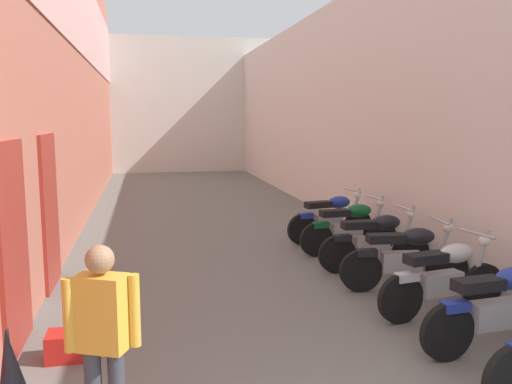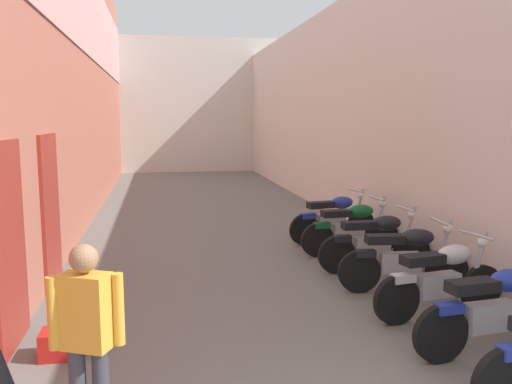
{
  "view_description": "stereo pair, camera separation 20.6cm",
  "coord_description": "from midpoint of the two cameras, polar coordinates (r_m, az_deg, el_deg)",
  "views": [
    {
      "loc": [
        -1.56,
        -2.35,
        2.43
      ],
      "look_at": [
        0.16,
        5.84,
        1.25
      ],
      "focal_mm": 37.33,
      "sensor_mm": 36.0,
      "label": 1
    },
    {
      "loc": [
        -1.36,
        -2.39,
        2.43
      ],
      "look_at": [
        0.16,
        5.84,
        1.25
      ],
      "focal_mm": 37.33,
      "sensor_mm": 36.0,
      "label": 2
    }
  ],
  "objects": [
    {
      "name": "ground_plane",
      "position": [
        11.5,
        -2.95,
        -4.22
      ],
      "size": [
        37.54,
        37.54,
        0.0
      ],
      "primitive_type": "plane",
      "color": "#66635E"
    },
    {
      "name": "building_left",
      "position": [
        13.24,
        -18.08,
        12.22
      ],
      "size": [
        0.45,
        21.54,
        6.93
      ],
      "color": "#B76651",
      "rests_on": "ground"
    },
    {
      "name": "building_right",
      "position": [
        13.92,
        8.89,
        8.56
      ],
      "size": [
        0.45,
        21.54,
        5.18
      ],
      "color": "beige",
      "rests_on": "ground"
    },
    {
      "name": "building_far_end",
      "position": [
        24.96,
        -7.21,
        9.17
      ],
      "size": [
        8.86,
        2.0,
        5.94
      ],
      "primitive_type": "cube",
      "color": "beige",
      "rests_on": "ground"
    },
    {
      "name": "motorcycle_second",
      "position": [
        6.11,
        25.16,
        -11.22
      ],
      "size": [
        1.85,
        0.58,
        1.04
      ],
      "color": "black",
      "rests_on": "ground"
    },
    {
      "name": "motorcycle_third",
      "position": [
        6.94,
        20.1,
        -8.66
      ],
      "size": [
        1.84,
        0.58,
        1.04
      ],
      "color": "black",
      "rests_on": "ground"
    },
    {
      "name": "motorcycle_fourth",
      "position": [
        7.78,
        16.35,
        -6.7
      ],
      "size": [
        1.85,
        0.58,
        1.04
      ],
      "color": "black",
      "rests_on": "ground"
    },
    {
      "name": "motorcycle_fifth",
      "position": [
        8.66,
        13.37,
        -5.11
      ],
      "size": [
        1.85,
        0.58,
        1.04
      ],
      "color": "black",
      "rests_on": "ground"
    },
    {
      "name": "motorcycle_sixth",
      "position": [
        9.63,
        10.78,
        -3.71
      ],
      "size": [
        1.85,
        0.58,
        1.04
      ],
      "color": "black",
      "rests_on": "ground"
    },
    {
      "name": "motorcycle_seventh",
      "position": [
        10.51,
        8.89,
        -2.68
      ],
      "size": [
        1.83,
        0.58,
        1.04
      ],
      "color": "black",
      "rests_on": "ground"
    },
    {
      "name": "pedestrian_by_doorway",
      "position": [
        4.01,
        -16.2,
        -14.5
      ],
      "size": [
        0.52,
        0.33,
        1.57
      ],
      "color": "#383842",
      "rests_on": "ground"
    },
    {
      "name": "plastic_crate",
      "position": [
        5.95,
        -19.0,
        -15.09
      ],
      "size": [
        0.44,
        0.32,
        0.28
      ],
      "primitive_type": "cube",
      "color": "red",
      "rests_on": "ground"
    }
  ]
}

